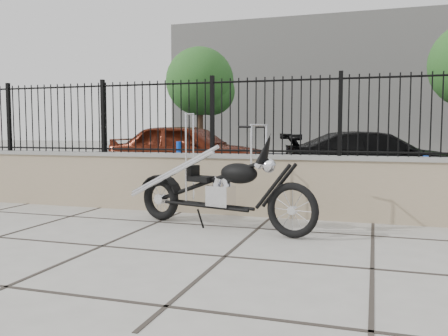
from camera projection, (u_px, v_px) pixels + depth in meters
ground_plane at (225, 257)px, 5.05m from camera, size 90.00×90.00×0.00m
parking_lot at (330, 167)px, 16.92m from camera, size 30.00×30.00×0.00m
retaining_wall at (273, 186)px, 7.38m from camera, size 14.00×0.36×0.96m
iron_fence at (274, 116)px, 7.29m from camera, size 14.00×0.08×1.20m
background_building at (351, 87)px, 29.90m from camera, size 22.00×6.00×8.00m
chopper_motorcycle at (217, 170)px, 6.45m from camera, size 2.71×1.19×1.61m
car_red at (188, 151)px, 13.13m from camera, size 4.67×2.22×1.54m
car_black at (375, 158)px, 11.54m from camera, size 4.85×3.19×1.31m
bollard_a at (179, 165)px, 10.79m from camera, size 0.16×0.16×1.08m
bollard_b at (425, 179)px, 8.81m from camera, size 0.14×0.14×0.87m
tree_left at (200, 78)px, 22.00m from camera, size 3.16×3.16×5.33m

